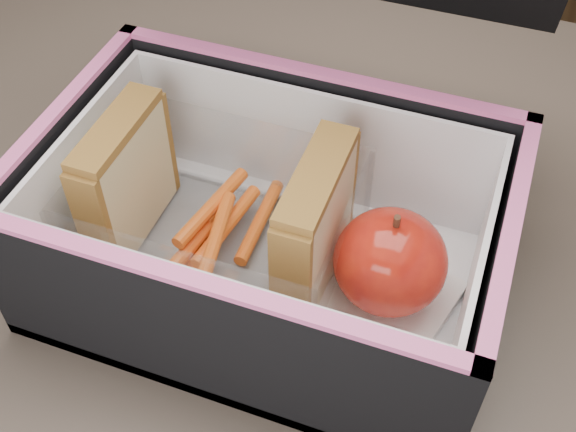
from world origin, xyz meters
TOP-DOWN VIEW (x-y plane):
  - kitchen_table at (0.00, 0.00)m, footprint 1.20×0.80m
  - lunch_bag at (0.01, -0.02)m, footprint 0.31×0.32m
  - plastic_tub at (-0.03, -0.02)m, footprint 0.18×0.13m
  - sandwich_left at (-0.10, -0.02)m, footprint 0.02×0.09m
  - sandwich_right at (0.04, -0.02)m, footprint 0.03×0.09m
  - carrot_sticks at (-0.03, -0.02)m, footprint 0.05×0.15m
  - paper_napkin at (0.10, -0.03)m, footprint 0.10×0.10m
  - red_apple at (0.10, -0.03)m, footprint 0.08×0.08m

SIDE VIEW (x-z plane):
  - kitchen_table at x=0.00m, z-range 0.28..1.03m
  - paper_napkin at x=0.10m, z-range 0.76..0.77m
  - carrot_sticks at x=-0.03m, z-range 0.77..0.80m
  - plastic_tub at x=-0.03m, z-range 0.76..0.84m
  - red_apple at x=0.10m, z-range 0.77..0.85m
  - lunch_bag at x=0.01m, z-range 0.68..0.96m
  - sandwich_left at x=-0.10m, z-range 0.77..0.87m
  - sandwich_right at x=0.04m, z-range 0.77..0.87m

